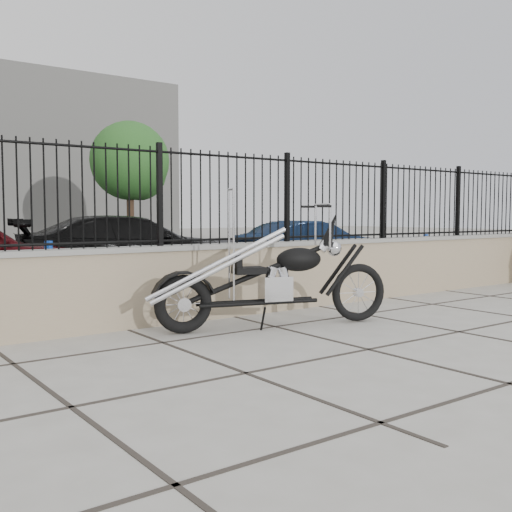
{
  "coord_description": "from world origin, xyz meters",
  "views": [
    {
      "loc": [
        -4.39,
        -4.06,
        1.35
      ],
      "look_at": [
        -0.07,
        1.79,
        0.84
      ],
      "focal_mm": 42.0,
      "sensor_mm": 36.0,
      "label": 1
    }
  ],
  "objects": [
    {
      "name": "ground_plane",
      "position": [
        0.0,
        0.0,
        0.0
      ],
      "size": [
        90.0,
        90.0,
        0.0
      ],
      "primitive_type": "plane",
      "color": "#99968E",
      "rests_on": "ground"
    },
    {
      "name": "parking_lot",
      "position": [
        0.0,
        12.5,
        0.0
      ],
      "size": [
        30.0,
        30.0,
        0.0
      ],
      "primitive_type": "plane",
      "color": "black",
      "rests_on": "ground"
    },
    {
      "name": "retaining_wall",
      "position": [
        0.0,
        2.5,
        0.48
      ],
      "size": [
        14.0,
        0.36,
        0.96
      ],
      "primitive_type": "cube",
      "color": "gray",
      "rests_on": "ground_plane"
    },
    {
      "name": "iron_fence",
      "position": [
        0.0,
        2.5,
        1.56
      ],
      "size": [
        14.0,
        0.08,
        1.2
      ],
      "primitive_type": "cube",
      "color": "black",
      "rests_on": "retaining_wall"
    },
    {
      "name": "chopper_motorcycle",
      "position": [
        -0.07,
        1.49,
        0.84
      ],
      "size": [
        2.81,
        1.27,
        1.67
      ],
      "primitive_type": null,
      "rotation": [
        0.0,
        0.0,
        -0.29
      ],
      "color": "black",
      "rests_on": "ground_plane"
    },
    {
      "name": "car_black",
      "position": [
        0.73,
        7.07,
        0.66
      ],
      "size": [
        4.81,
        2.65,
        1.32
      ],
      "primitive_type": "imported",
      "rotation": [
        0.0,
        0.0,
        1.39
      ],
      "color": "black",
      "rests_on": "parking_lot"
    },
    {
      "name": "car_blue",
      "position": [
        5.27,
        6.8,
        0.59
      ],
      "size": [
        3.73,
        1.7,
        1.19
      ],
      "primitive_type": "imported",
      "rotation": [
        0.0,
        0.0,
        1.44
      ],
      "color": "#0E1B34",
      "rests_on": "parking_lot"
    },
    {
      "name": "bollard_a",
      "position": [
        -1.7,
        4.58,
        0.48
      ],
      "size": [
        0.15,
        0.15,
        0.96
      ],
      "primitive_type": "cylinder",
      "rotation": [
        0.0,
        0.0,
        0.44
      ],
      "color": "#0B4EA8",
      "rests_on": "ground_plane"
    },
    {
      "name": "bollard_b",
      "position": [
        2.78,
        5.0,
        0.5
      ],
      "size": [
        0.13,
        0.13,
        1.0
      ],
      "primitive_type": "cylinder",
      "rotation": [
        0.0,
        0.0,
        -0.1
      ],
      "color": "#0B1FAB",
      "rests_on": "ground_plane"
    },
    {
      "name": "bollard_c",
      "position": [
        6.46,
        4.32,
        0.45
      ],
      "size": [
        0.14,
        0.14,
        0.9
      ],
      "primitive_type": "cylinder",
      "rotation": [
        0.0,
        0.0,
        -0.36
      ],
      "color": "#0C31BC",
      "rests_on": "ground_plane"
    },
    {
      "name": "tree_right",
      "position": [
        5.16,
        16.76,
        3.45
      ],
      "size": [
        2.92,
        2.92,
        4.93
      ],
      "rotation": [
        0.0,
        0.0,
        0.13
      ],
      "color": "#382619",
      "rests_on": "ground_plane"
    }
  ]
}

